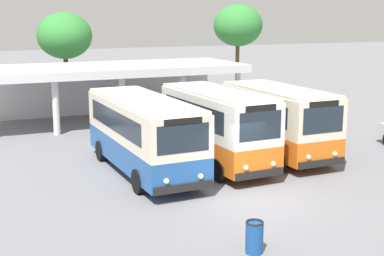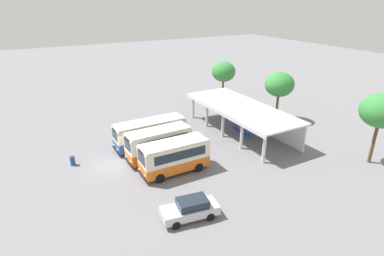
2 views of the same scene
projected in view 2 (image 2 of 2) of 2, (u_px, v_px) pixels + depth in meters
The scene contains 16 objects.
ground_plane at pixel (114, 165), 31.32m from camera, with size 180.00×180.00×0.00m, color slate.
city_bus_nearest_orange at pixel (150, 132), 34.60m from camera, with size 2.60×8.13×3.06m.
city_bus_second_in_row at pixel (159, 143), 31.87m from camera, with size 2.51×6.86×3.23m.
city_bus_middle_cream at pixel (174, 156), 29.42m from camera, with size 2.48×6.64×3.15m.
parked_car_flank at pixel (190, 209), 23.48m from camera, with size 2.37×4.56×1.62m.
terminal_canopy at pixel (245, 111), 38.11m from camera, with size 16.03×6.20×3.40m.
waiting_chair_end_by_column at pixel (234, 127), 39.06m from camera, with size 0.45×0.45×0.86m.
waiting_chair_second_from_end at pixel (236, 129), 38.57m from camera, with size 0.45×0.45×0.86m.
waiting_chair_middle_seat at pixel (240, 130), 38.14m from camera, with size 0.45×0.45×0.86m.
waiting_chair_fourth_seat at pixel (242, 132), 37.64m from camera, with size 0.45×0.45×0.86m.
waiting_chair_fifth_seat at pixel (245, 134), 37.18m from camera, with size 0.45×0.45×0.86m.
waiting_chair_far_end_seat at pixel (249, 135), 36.73m from camera, with size 0.45×0.45×0.86m.
roadside_tree_behind_canopy at pixel (279, 85), 41.13m from camera, with size 3.85×3.85×6.58m.
roadside_tree_east_of_canopy at pixel (381, 111), 29.70m from camera, with size 3.92×3.92×7.24m.
roadside_tree_west_of_canopy at pixel (224, 72), 48.62m from camera, with size 3.69×3.69×6.42m.
litter_bin_apron at pixel (73, 161), 31.11m from camera, with size 0.49×0.49×0.90m.
Camera 2 is at (27.83, -6.35, 15.51)m, focal length 29.15 mm.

